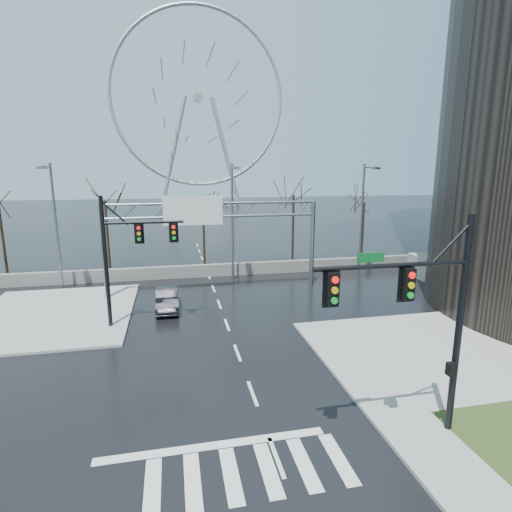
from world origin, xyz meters
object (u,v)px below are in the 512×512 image
object	(u,v)px
sign_gantry	(208,227)
ferris_wheel	(198,105)
signal_mast_near	(427,308)
signal_mast_far	(125,250)
car	(167,299)

from	to	relation	value
sign_gantry	ferris_wheel	xyz separation A→B (m)	(5.38, 80.04, 20.95)
signal_mast_near	signal_mast_far	world-z (taller)	same
sign_gantry	signal_mast_far	bearing A→B (deg)	-132.47
signal_mast_near	signal_mast_far	xyz separation A→B (m)	(-11.01, 13.00, -0.04)
signal_mast_near	ferris_wheel	size ratio (longest dim) A/B	0.16
signal_mast_near	sign_gantry	size ratio (longest dim) A/B	0.49
car	ferris_wheel	bearing A→B (deg)	83.51
ferris_wheel	signal_mast_far	bearing A→B (deg)	-97.20
sign_gantry	car	xyz separation A→B (m)	(-3.27, -3.19, -4.47)
signal_mast_far	ferris_wheel	size ratio (longest dim) A/B	0.16
signal_mast_near	ferris_wheel	distance (m)	101.29
sign_gantry	ferris_wheel	size ratio (longest dim) A/B	0.32
signal_mast_far	sign_gantry	distance (m)	8.14
signal_mast_near	sign_gantry	distance (m)	19.79
signal_mast_near	sign_gantry	xyz separation A→B (m)	(-5.52, 19.00, 0.31)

